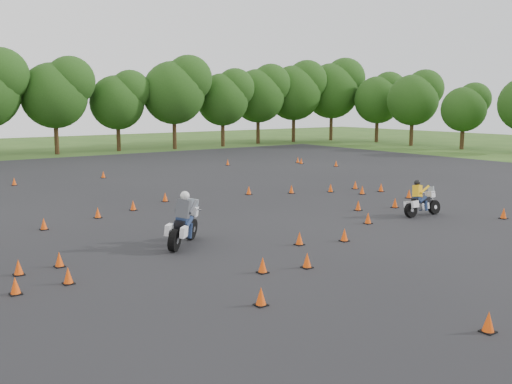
# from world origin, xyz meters

# --- Properties ---
(ground) EXTENTS (140.00, 140.00, 0.00)m
(ground) POSITION_xyz_m (0.00, 0.00, 0.00)
(ground) COLOR #2D5119
(ground) RESTS_ON ground
(asphalt_pad) EXTENTS (62.00, 62.00, 0.00)m
(asphalt_pad) POSITION_xyz_m (0.00, 6.00, 0.01)
(asphalt_pad) COLOR black
(asphalt_pad) RESTS_ON ground
(treeline) EXTENTS (87.08, 32.25, 11.21)m
(treeline) POSITION_xyz_m (4.03, 35.59, 4.69)
(treeline) COLOR #1E4012
(treeline) RESTS_ON ground
(traffic_cones) EXTENTS (36.67, 32.56, 0.45)m
(traffic_cones) POSITION_xyz_m (-0.09, 5.35, 0.23)
(traffic_cones) COLOR #EA4909
(traffic_cones) RESTS_ON asphalt_pad
(rider_grey) EXTENTS (2.41, 2.28, 1.96)m
(rider_grey) POSITION_xyz_m (-4.70, 1.94, 0.98)
(rider_grey) COLOR #42444A
(rider_grey) RESTS_ON ground
(rider_yellow) EXTENTS (2.13, 0.81, 1.61)m
(rider_yellow) POSITION_xyz_m (6.42, 0.26, 0.81)
(rider_yellow) COLOR yellow
(rider_yellow) RESTS_ON ground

